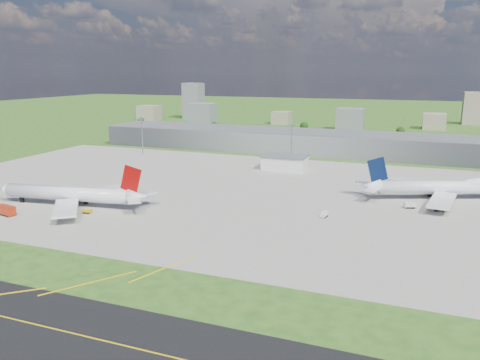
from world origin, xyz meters
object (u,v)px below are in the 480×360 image
(airliner_red_twin, at_px, (73,195))
(van_white_near, at_px, (324,215))
(airliner_blue_quad, at_px, (448,187))
(fire_truck, at_px, (6,211))
(van_white_far, at_px, (410,205))
(tug_yellow, at_px, (87,211))

(airliner_red_twin, bearing_deg, van_white_near, -175.48)
(airliner_blue_quad, height_order, fire_truck, airliner_blue_quad)
(van_white_near, height_order, van_white_far, van_white_far)
(fire_truck, bearing_deg, airliner_red_twin, 61.39)
(airliner_blue_quad, distance_m, tug_yellow, 163.78)
(fire_truck, xyz_separation_m, van_white_near, (124.93, 44.13, -0.80))
(airliner_red_twin, bearing_deg, airliner_blue_quad, -163.04)
(tug_yellow, xyz_separation_m, van_white_near, (94.95, 30.12, 0.27))
(fire_truck, bearing_deg, van_white_far, 35.05)
(van_white_near, xyz_separation_m, van_white_far, (32.65, 26.36, 0.08))
(airliner_blue_quad, bearing_deg, tug_yellow, -172.61)
(airliner_blue_quad, height_order, tug_yellow, airliner_blue_quad)
(airliner_blue_quad, bearing_deg, fire_truck, -173.22)
(airliner_red_twin, bearing_deg, fire_truck, 42.76)
(airliner_red_twin, distance_m, van_white_near, 110.28)
(airliner_red_twin, xyz_separation_m, van_white_near, (107.71, 23.29, -4.14))
(airliner_red_twin, relative_size, van_white_near, 15.09)
(fire_truck, relative_size, tug_yellow, 2.52)
(fire_truck, height_order, van_white_far, fire_truck)
(airliner_blue_quad, distance_m, van_white_far, 27.64)
(van_white_far, bearing_deg, fire_truck, -177.00)
(fire_truck, distance_m, van_white_far, 172.63)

